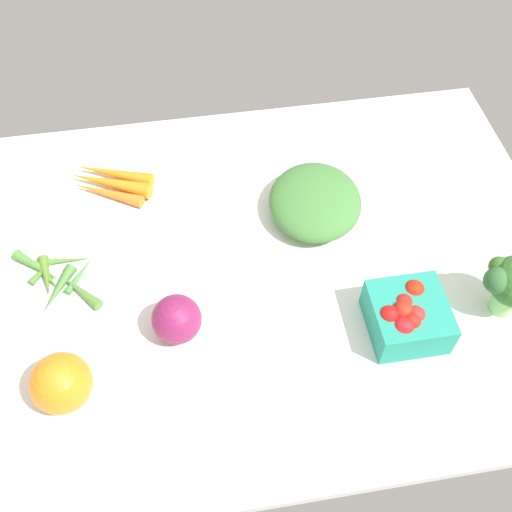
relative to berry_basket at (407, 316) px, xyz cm
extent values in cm
cube|color=white|center=(-20.32, 15.70, -4.57)|extent=(104.00, 76.00, 2.00)
cube|color=teal|center=(0.18, 0.10, -0.50)|extent=(11.17, 11.17, 6.15)
sphere|color=red|center=(0.45, -1.19, 1.89)|extent=(3.09, 3.09, 3.09)
sphere|color=red|center=(1.69, 3.12, 1.88)|extent=(3.23, 3.23, 3.23)
sphere|color=red|center=(-1.78, -2.76, 1.78)|extent=(3.32, 3.32, 3.32)
sphere|color=red|center=(-3.34, -0.61, 2.04)|extent=(3.02, 3.02, 3.02)
sphere|color=red|center=(-1.20, -0.26, 2.28)|extent=(3.08, 3.08, 3.08)
sphere|color=red|center=(-0.47, -2.29, 2.26)|extent=(2.62, 2.62, 2.62)
sphere|color=red|center=(-0.56, 1.17, 2.06)|extent=(2.61, 2.61, 2.61)
cone|color=#4D8A3A|center=(-55.88, 19.99, -2.67)|extent=(8.61, 7.83, 1.81)
cone|color=#4E8432|center=(-51.30, 20.84, -2.97)|extent=(8.73, 1.59, 1.21)
cone|color=#497F37|center=(-52.43, 14.99, -2.63)|extent=(5.78, 8.86, 1.89)
cone|color=#4F8E2C|center=(-54.19, 17.92, -2.87)|extent=(4.68, 6.15, 1.42)
cone|color=#548735|center=(-49.15, 14.45, -2.68)|extent=(7.70, 8.27, 1.78)
cone|color=#487835|center=(-54.78, 19.67, -2.95)|extent=(5.29, 5.95, 1.25)
cone|color=#458741|center=(-49.11, 17.54, -2.96)|extent=(5.00, 7.09, 1.22)
cone|color=#567D2B|center=(-54.43, 17.87, -2.67)|extent=(3.18, 8.00, 1.81)
sphere|color=#852154|center=(-34.01, 4.83, 0.18)|extent=(7.51, 7.51, 7.51)
ellipsoid|color=#437D3A|center=(-8.40, 25.01, -0.60)|extent=(19.61, 21.03, 5.94)
sphere|color=orange|center=(-50.44, -3.05, 0.73)|extent=(8.60, 8.60, 8.60)
cylinder|color=#91D177|center=(16.23, 0.98, -1.31)|extent=(3.63, 3.63, 4.53)
sphere|color=#356834|center=(13.08, 1.08, 4.77)|extent=(4.11, 4.11, 4.11)
sphere|color=#366825|center=(14.20, 3.39, 4.89)|extent=(3.03, 3.03, 3.03)
cone|color=orange|center=(-43.25, 39.07, -2.23)|extent=(15.10, 8.59, 2.68)
cone|color=orange|center=(-43.93, 36.61, -2.08)|extent=(15.64, 9.31, 2.98)
cone|color=orange|center=(-44.50, 34.56, -2.45)|extent=(13.41, 8.40, 2.24)
camera|label=1|loc=(-29.41, -40.37, 75.95)|focal=41.21mm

